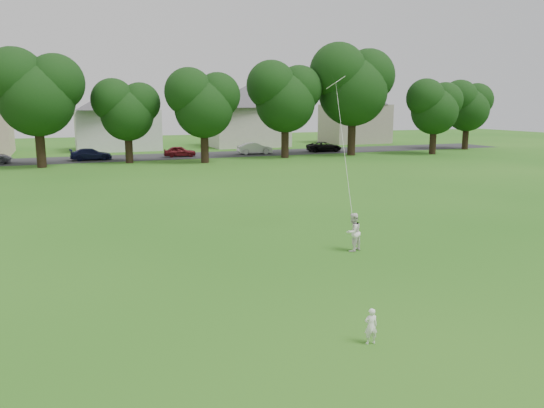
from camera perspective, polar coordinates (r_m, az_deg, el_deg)
name	(u,v)px	position (r m, az deg, el deg)	size (l,w,h in m)	color
ground	(313,294)	(15.40, 4.43, -9.62)	(160.00, 160.00, 0.00)	#205E15
street	(129,158)	(55.56, -15.12, 4.82)	(90.00, 7.00, 0.01)	#2D2D30
toddler	(371,326)	(12.43, 10.59, -12.79)	(0.31, 0.20, 0.84)	white
older_boy	(353,232)	(19.69, 8.71, -3.02)	(0.69, 0.54, 1.42)	white
kite	(344,149)	(20.99, 7.74, 5.91)	(0.96, 2.26, 6.36)	white
tree_row	(171,92)	(49.66, -10.81, 11.73)	(81.09, 8.59, 11.82)	black
parked_cars	(97,154)	(54.24, -18.35, 5.14)	(54.72, 2.23, 1.24)	black
house_row	(112,110)	(65.21, -16.83, 9.64)	(76.58, 13.76, 9.62)	silver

